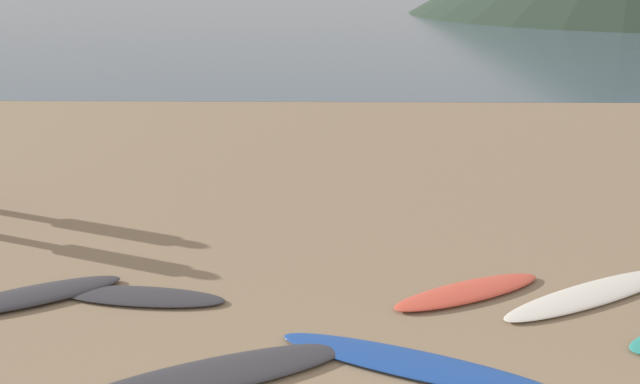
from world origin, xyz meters
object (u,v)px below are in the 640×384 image
object	(u,v)px
surfboard_2	(30,296)
surfboard_4	(215,375)
surfboard_3	(142,296)
surfboard_7	(594,294)
surfboard_5	(415,364)
surfboard_6	(468,292)

from	to	relation	value
surfboard_2	surfboard_4	size ratio (longest dim) A/B	0.76
surfboard_3	surfboard_7	world-z (taller)	surfboard_3
surfboard_2	surfboard_5	xyz separation A→B (m)	(4.16, -1.26, -0.01)
surfboard_4	surfboard_7	xyz separation A→B (m)	(4.03, 1.67, -0.01)
surfboard_2	surfboard_7	bearing A→B (deg)	-26.92
surfboard_7	surfboard_3	bearing A→B (deg)	153.06
surfboard_3	surfboard_5	size ratio (longest dim) A/B	0.71
surfboard_2	surfboard_3	distance (m)	1.25
surfboard_2	surfboard_3	world-z (taller)	surfboard_2
surfboard_3	surfboard_2	bearing A→B (deg)	-171.81
surfboard_6	surfboard_7	world-z (taller)	surfboard_6
surfboard_4	surfboard_7	distance (m)	4.36
surfboard_4	surfboard_2	bearing A→B (deg)	125.40
surfboard_4	surfboard_6	bearing A→B (deg)	10.57
surfboard_3	surfboard_4	xyz separation A→B (m)	(1.08, -1.52, 0.01)
surfboard_2	surfboard_4	xyz separation A→B (m)	(2.32, -1.47, -0.01)
surfboard_3	surfboard_4	size ratio (longest dim) A/B	0.73
surfboard_2	surfboard_7	world-z (taller)	surfboard_2
surfboard_2	surfboard_7	size ratio (longest dim) A/B	0.75
surfboard_2	surfboard_7	xyz separation A→B (m)	(6.35, 0.20, -0.02)
surfboard_6	surfboard_7	distance (m)	1.42
surfboard_4	surfboard_5	bearing A→B (deg)	-15.74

